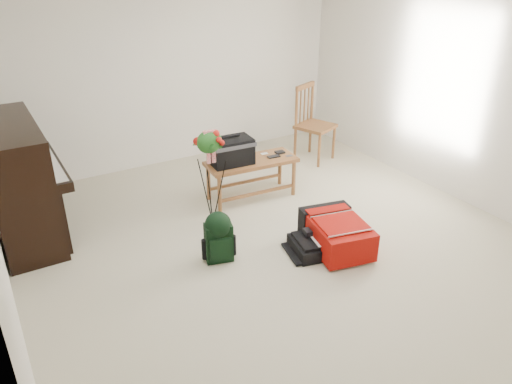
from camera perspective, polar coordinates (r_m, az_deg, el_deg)
floor at (r=5.23m, az=2.74°, el=-6.23°), size 5.00×5.50×0.01m
wall_back at (r=7.04m, az=-9.70°, el=13.20°), size 5.00×0.04×2.50m
wall_right at (r=6.35m, az=22.55°, el=10.15°), size 0.04×5.50×2.50m
piano at (r=5.71m, az=-25.38°, el=0.85°), size 0.71×1.50×1.25m
bench at (r=5.89m, az=-2.06°, el=4.29°), size 1.13×0.52×0.85m
dining_chair at (r=7.21m, az=6.63°, el=7.74°), size 0.61×0.61×1.08m
red_suitcase at (r=5.21m, az=8.82°, el=-4.42°), size 0.67×0.87×0.33m
black_duffel at (r=5.15m, az=7.25°, el=-5.88°), size 0.63×0.55×0.23m
green_backpack at (r=4.88m, az=-4.29°, el=-4.86°), size 0.30×0.28×0.53m
flower_stand at (r=5.39m, az=-5.17°, el=1.49°), size 0.40×0.40×1.14m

